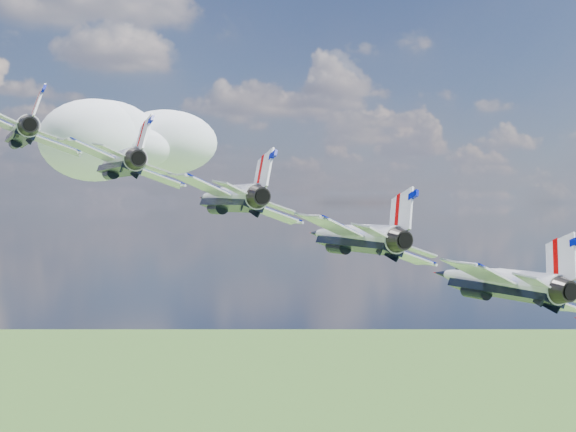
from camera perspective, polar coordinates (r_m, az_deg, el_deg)
name	(u,v)px	position (r m, az deg, el deg)	size (l,w,h in m)	color
cloud_far	(122,144)	(312.31, -11.70, 5.07)	(57.27, 45.00, 22.50)	white
jet_0	(21,132)	(88.11, -18.45, 5.69)	(11.79, 17.46, 5.22)	white
jet_1	(118,163)	(80.44, -11.97, 3.74)	(11.79, 17.46, 5.22)	white
jet_2	(228,197)	(74.12, -4.30, 1.35)	(11.79, 17.46, 5.22)	white
jet_3	(352,236)	(69.49, 4.58, -1.44)	(11.79, 17.46, 5.22)	white
jet_4	(494,281)	(66.93, 14.45, -4.49)	(11.79, 17.46, 5.22)	silver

